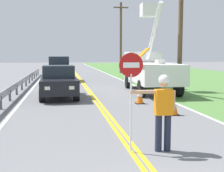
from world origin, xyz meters
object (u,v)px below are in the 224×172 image
Objects in this scene: flagger_worker at (163,108)px; oncoming_suv_second at (60,69)px; utility_bucket_truck at (149,68)px; utility_pole_mid at (121,37)px; oncoming_sedan_nearest at (59,82)px; traffic_cone_lead at (174,106)px; utility_pole_near at (181,24)px; stop_sign_paddle at (131,80)px; traffic_cone_mid at (140,96)px.

flagger_worker is 19.43m from oncoming_suv_second.
utility_bucket_truck is 0.82× the size of utility_pole_mid.
oncoming_suv_second is (-0.01, 9.99, 0.23)m from oncoming_sedan_nearest.
oncoming_suv_second is 15.92m from traffic_cone_lead.
utility_pole_mid is at bearing 53.43° from oncoming_suv_second.
stop_sign_paddle is at bearing -117.51° from utility_pole_near.
utility_bucket_truck is at bearing 80.49° from traffic_cone_lead.
oncoming_suv_second is at bearing 97.38° from flagger_worker.
oncoming_suv_second is at bearing 106.56° from traffic_cone_mid.
stop_sign_paddle is 9.45m from oncoming_sedan_nearest.
utility_pole_mid is at bearing 79.14° from stop_sign_paddle.
utility_pole_mid is (7.30, 19.84, 3.58)m from oncoming_sedan_nearest.
oncoming_sedan_nearest is at bearing 145.45° from traffic_cone_mid.
flagger_worker is 0.22× the size of utility_pole_mid.
utility_bucket_truck is at bearing -95.65° from utility_pole_mid.
utility_bucket_truck is at bearing 19.62° from oncoming_sedan_nearest.
utility_bucket_truck reaches higher than traffic_cone_mid.
flagger_worker is at bearing -114.69° from traffic_cone_lead.
stop_sign_paddle is 3.33× the size of traffic_cone_mid.
utility_pole_near reaches higher than oncoming_suv_second.
utility_pole_mid reaches higher than traffic_cone_lead.
utility_pole_near is at bearing -15.51° from utility_bucket_truck.
traffic_cone_lead is (-1.22, -7.28, -1.08)m from utility_bucket_truck.
utility_pole_mid reaches higher than traffic_cone_mid.
oncoming_sedan_nearest reaches higher than traffic_cone_lead.
utility_pole_mid is at bearing 80.61° from flagger_worker.
flagger_worker is 0.78× the size of stop_sign_paddle.
utility_pole_near is at bearing 11.44° from oncoming_sedan_nearest.
traffic_cone_mid is (-1.81, -4.54, -1.08)m from utility_bucket_truck.
stop_sign_paddle is 29.75m from utility_pole_mid.
utility_pole_mid is (1.77, 17.87, 3.00)m from utility_bucket_truck.
stop_sign_paddle is at bearing -100.86° from utility_pole_mid.
utility_bucket_truck is 5.00m from traffic_cone_mid.
oncoming_suv_second reaches higher than oncoming_sedan_nearest.
flagger_worker is 4.43m from traffic_cone_lead.
stop_sign_paddle is 0.28× the size of utility_pole_mid.
stop_sign_paddle is 0.50× the size of oncoming_suv_second.
traffic_cone_lead is 2.80m from traffic_cone_mid.
traffic_cone_lead is at bearing -74.23° from oncoming_suv_second.
utility_pole_near is 0.93× the size of utility_pole_mid.
flagger_worker reaches higher than traffic_cone_lead.
traffic_cone_mid is at bearing -131.50° from utility_pole_near.
oncoming_sedan_nearest is at bearing 129.10° from traffic_cone_lead.
utility_bucket_truck is at bearing -55.36° from oncoming_suv_second.
oncoming_sedan_nearest reaches higher than traffic_cone_mid.
utility_pole_mid is (-0.01, 18.37, 0.30)m from utility_pole_near.
stop_sign_paddle reaches higher than traffic_cone_mid.
oncoming_suv_second is (-1.73, 19.25, -0.65)m from stop_sign_paddle.
utility_pole_mid reaches higher than utility_pole_near.
stop_sign_paddle is 3.33× the size of traffic_cone_lead.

